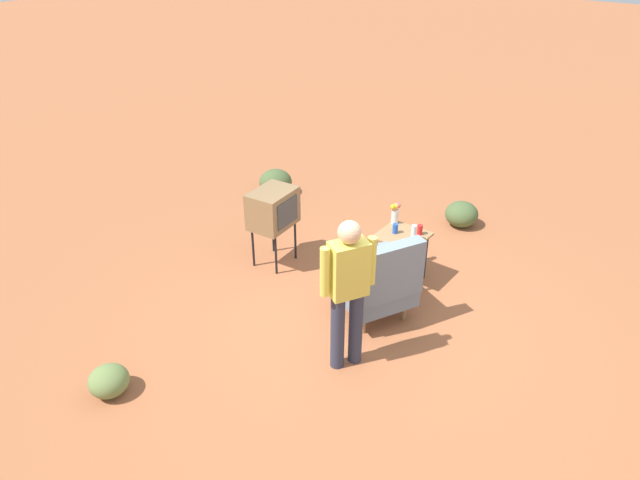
{
  "coord_description": "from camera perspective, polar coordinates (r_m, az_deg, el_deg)",
  "views": [
    {
      "loc": [
        4.29,
        2.64,
        4.01
      ],
      "look_at": [
        -0.32,
        -0.94,
        0.65
      ],
      "focal_mm": 31.98,
      "sensor_mm": 36.0,
      "label": 1
    }
  ],
  "objects": [
    {
      "name": "flower_vase",
      "position": [
        7.12,
        7.52,
        2.77
      ],
      "size": [
        0.14,
        0.1,
        0.27
      ],
      "color": "silver",
      "rests_on": "side_table"
    },
    {
      "name": "armchair",
      "position": [
        6.31,
        5.84,
        -4.12
      ],
      "size": [
        1.02,
        1.03,
        1.06
      ],
      "color": "#937047",
      "rests_on": "ground"
    },
    {
      "name": "soda_can_blue",
      "position": [
        6.93,
        7.54,
        1.15
      ],
      "size": [
        0.07,
        0.07,
        0.12
      ],
      "primitive_type": "cylinder",
      "color": "blue",
      "rests_on": "side_table"
    },
    {
      "name": "shrub_mid",
      "position": [
        9.35,
        -4.47,
        5.81
      ],
      "size": [
        0.53,
        0.53,
        0.41
      ],
      "primitive_type": "ellipsoid",
      "color": "#475B33",
      "rests_on": "ground"
    },
    {
      "name": "side_table",
      "position": [
        6.98,
        8.19,
        -0.17
      ],
      "size": [
        0.56,
        0.56,
        0.65
      ],
      "color": "black",
      "rests_on": "ground"
    },
    {
      "name": "tv_on_stand",
      "position": [
        7.19,
        -4.73,
        3.11
      ],
      "size": [
        0.64,
        0.5,
        1.03
      ],
      "color": "black",
      "rests_on": "ground"
    },
    {
      "name": "soda_can_red",
      "position": [
        6.95,
        9.96,
        1.02
      ],
      "size": [
        0.07,
        0.07,
        0.12
      ],
      "primitive_type": "cylinder",
      "color": "red",
      "rests_on": "side_table"
    },
    {
      "name": "shrub_far",
      "position": [
        5.93,
        -20.37,
        -13.07
      ],
      "size": [
        0.38,
        0.38,
        0.3
      ],
      "primitive_type": "ellipsoid",
      "color": "olive",
      "rests_on": "ground"
    },
    {
      "name": "ground_plane",
      "position": [
        6.44,
        4.93,
        -8.75
      ],
      "size": [
        60.0,
        60.0,
        0.0
      ],
      "primitive_type": "plane",
      "color": "#A05B38"
    },
    {
      "name": "shrub_near",
      "position": [
        8.6,
        13.98,
        2.53
      ],
      "size": [
        0.48,
        0.48,
        0.37
      ],
      "primitive_type": "ellipsoid",
      "color": "#475B33",
      "rests_on": "ground"
    },
    {
      "name": "bottle_short_clear",
      "position": [
        6.78,
        9.36,
        0.71
      ],
      "size": [
        0.06,
        0.06,
        0.2
      ],
      "primitive_type": "cylinder",
      "color": "silver",
      "rests_on": "side_table"
    },
    {
      "name": "person_standing",
      "position": [
        5.42,
        2.81,
        -4.7
      ],
      "size": [
        0.51,
        0.36,
        1.64
      ],
      "color": "#2D3347",
      "rests_on": "ground"
    }
  ]
}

